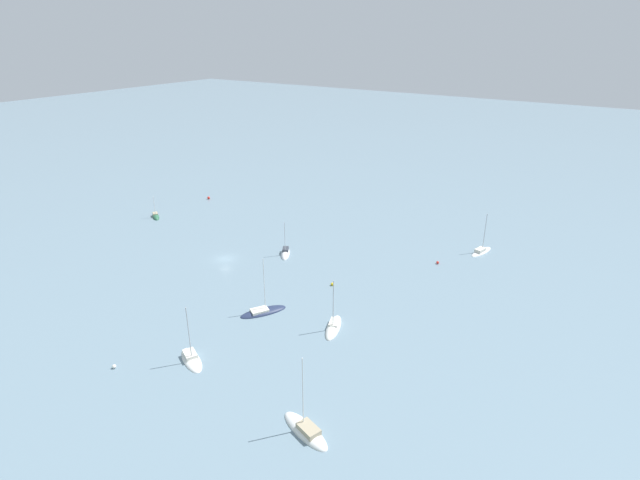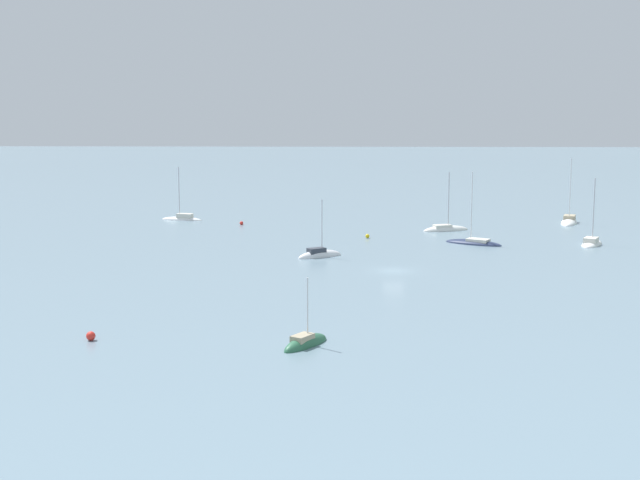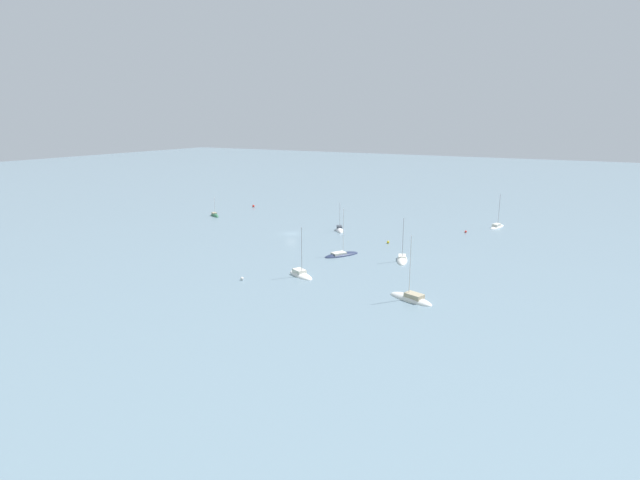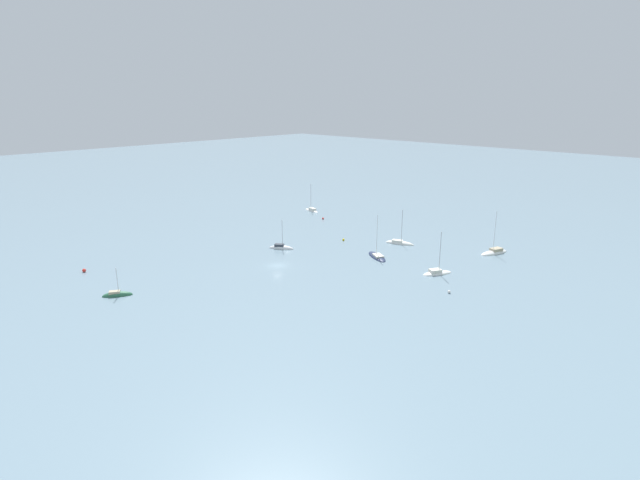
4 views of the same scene
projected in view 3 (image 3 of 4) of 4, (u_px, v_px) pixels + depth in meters
The scene contains 12 objects.
ground_plane at pixel (291, 234), 132.73m from camera, with size 600.00×600.00×0.00m, color slate.
sailboat_0 at pixel (215, 216), 156.74m from camera, with size 5.80×4.60×6.82m.
sailboat_1 at pixel (402, 260), 107.71m from camera, with size 4.73×8.14×10.29m.
sailboat_2 at pixel (301, 275), 97.36m from camera, with size 7.49×5.47×10.34m.
sailboat_3 at pixel (497, 227), 140.40m from camera, with size 3.81×7.78×9.85m.
sailboat_4 at pixel (340, 230), 136.19m from camera, with size 5.11×6.59×8.72m.
sailboat_5 at pixel (341, 255), 111.71m from camera, with size 6.84×8.94×11.21m.
sailboat_6 at pixel (411, 299), 84.32m from camera, with size 8.88×5.18×11.96m.
mooring_buoy_0 at pixel (242, 278), 94.61m from camera, with size 0.62×0.62×0.62m.
mooring_buoy_1 at pixel (388, 242), 122.43m from camera, with size 0.63×0.63×0.63m.
mooring_buoy_2 at pixel (466, 232), 133.71m from camera, with size 0.63×0.63×0.63m.
mooring_buoy_3 at pixel (253, 206), 172.21m from camera, with size 0.81×0.81×0.81m.
Camera 3 is at (-69.18, 109.54, 29.89)m, focal length 28.00 mm.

